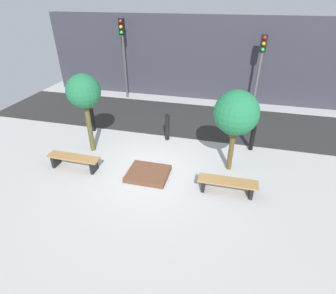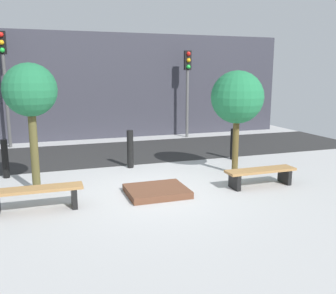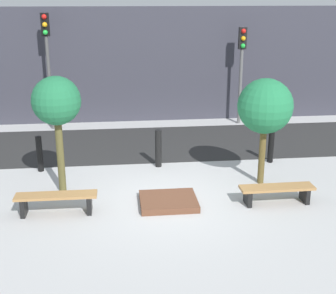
# 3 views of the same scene
# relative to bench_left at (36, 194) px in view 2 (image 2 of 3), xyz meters

# --- Properties ---
(ground_plane) EXTENTS (18.00, 18.00, 0.00)m
(ground_plane) POSITION_rel_bench_left_xyz_m (2.55, 0.38, -0.34)
(ground_plane) COLOR #AEAEAE
(road_strip) EXTENTS (18.00, 3.81, 0.01)m
(road_strip) POSITION_rel_bench_left_xyz_m (2.55, 4.92, -0.33)
(road_strip) COLOR #2A2A2A
(road_strip) RESTS_ON ground
(building_facade) EXTENTS (16.20, 0.50, 4.28)m
(building_facade) POSITION_rel_bench_left_xyz_m (2.55, 8.12, 1.80)
(building_facade) COLOR #33333D
(building_facade) RESTS_ON ground
(bench_left) EXTENTS (1.82, 0.42, 0.47)m
(bench_left) POSITION_rel_bench_left_xyz_m (0.00, 0.00, 0.00)
(bench_left) COLOR black
(bench_left) RESTS_ON ground
(bench_right) EXTENTS (1.76, 0.45, 0.42)m
(bench_right) POSITION_rel_bench_left_xyz_m (5.10, 0.00, -0.03)
(bench_right) COLOR black
(bench_right) RESTS_ON ground
(planter_bed) EXTENTS (1.33, 1.14, 0.15)m
(planter_bed) POSITION_rel_bench_left_xyz_m (2.55, 0.20, -0.26)
(planter_bed) COLOR brown
(planter_bed) RESTS_ON ground
(tree_behind_left_bench) EXTENTS (1.17, 1.17, 2.90)m
(tree_behind_left_bench) POSITION_rel_bench_left_xyz_m (0.00, 1.26, 1.93)
(tree_behind_left_bench) COLOR #4F4926
(tree_behind_left_bench) RESTS_ON ground
(tree_behind_right_bench) EXTENTS (1.39, 1.39, 2.75)m
(tree_behind_right_bench) POSITION_rel_bench_left_xyz_m (5.10, 1.26, 1.70)
(tree_behind_right_bench) COLOR brown
(tree_behind_right_bench) RESTS_ON ground
(bollard_far_left) EXTENTS (0.17, 0.17, 1.01)m
(bollard_far_left) POSITION_rel_bench_left_xyz_m (-0.75, 2.76, 0.16)
(bollard_far_left) COLOR black
(bollard_far_left) RESTS_ON ground
(bollard_left) EXTENTS (0.18, 0.18, 1.09)m
(bollard_left) POSITION_rel_bench_left_xyz_m (2.55, 2.76, 0.20)
(bollard_left) COLOR black
(bollard_left) RESTS_ON ground
(bollard_center) EXTENTS (0.17, 0.17, 0.98)m
(bollard_center) POSITION_rel_bench_left_xyz_m (5.85, 2.76, 0.15)
(bollard_center) COLOR black
(bollard_center) RESTS_ON ground
(traffic_light_west) EXTENTS (0.28, 0.27, 4.11)m
(traffic_light_west) POSITION_rel_bench_left_xyz_m (-0.93, 7.11, 2.47)
(traffic_light_west) COLOR #494949
(traffic_light_west) RESTS_ON ground
(traffic_light_mid_west) EXTENTS (0.28, 0.27, 3.57)m
(traffic_light_mid_west) POSITION_rel_bench_left_xyz_m (6.03, 7.11, 2.13)
(traffic_light_mid_west) COLOR #585858
(traffic_light_mid_west) RESTS_ON ground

